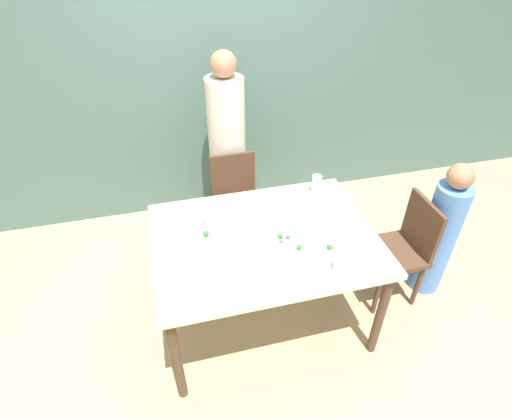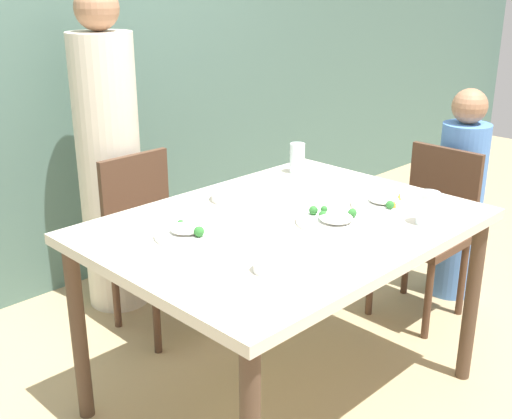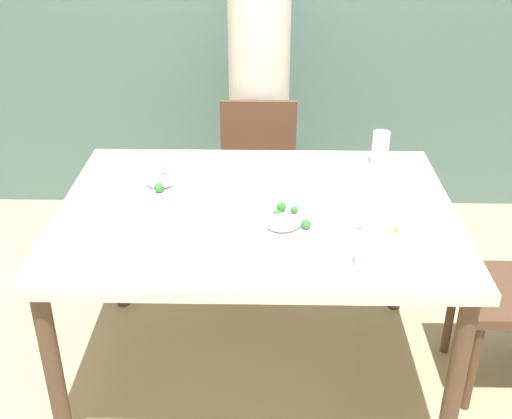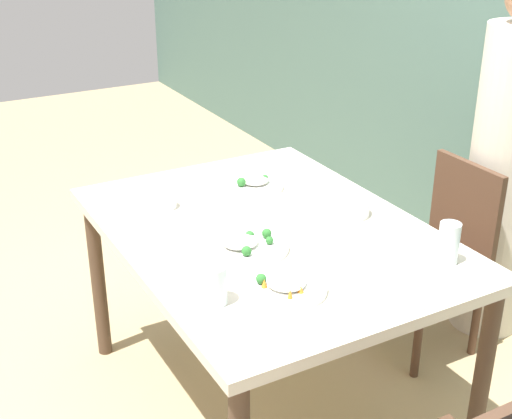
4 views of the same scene
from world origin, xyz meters
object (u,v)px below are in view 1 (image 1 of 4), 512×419
(bowl_curry, at_px, (256,204))
(glass_water_tall, at_px, (341,262))
(chair_adult_spot, at_px, (236,200))
(person_child, at_px, (439,235))
(plate_rice_adult, at_px, (332,242))
(person_adult, at_px, (228,152))
(chair_child_spot, at_px, (402,247))

(bowl_curry, distance_m, glass_water_tall, 0.77)
(chair_adult_spot, bearing_deg, glass_water_tall, -74.11)
(person_child, relative_size, glass_water_tall, 9.11)
(chair_adult_spot, xyz_separation_m, plate_rice_adult, (0.40, -1.03, 0.33))
(chair_adult_spot, bearing_deg, bowl_curry, -86.50)
(person_child, height_order, plate_rice_adult, person_child)
(person_adult, distance_m, glass_water_tall, 1.63)
(person_child, bearing_deg, glass_water_tall, -159.24)
(bowl_curry, bearing_deg, person_adult, 92.18)
(chair_adult_spot, height_order, person_child, person_child)
(chair_adult_spot, height_order, person_adult, person_adult)
(person_adult, bearing_deg, glass_water_tall, -77.32)
(chair_child_spot, bearing_deg, person_child, 90.00)
(person_child, bearing_deg, plate_rice_adult, -170.71)
(chair_child_spot, xyz_separation_m, bowl_curry, (-1.02, 0.33, 0.34))
(plate_rice_adult, height_order, glass_water_tall, glass_water_tall)
(chair_adult_spot, distance_m, person_child, 1.61)
(chair_child_spot, relative_size, person_child, 0.76)
(chair_child_spot, distance_m, glass_water_tall, 0.88)
(person_adult, bearing_deg, bowl_curry, -87.82)
(person_child, height_order, bowl_curry, person_child)
(bowl_curry, height_order, plate_rice_adult, same)
(chair_child_spot, relative_size, plate_rice_adult, 3.31)
(person_child, distance_m, glass_water_tall, 1.11)
(chair_child_spot, bearing_deg, chair_adult_spot, -129.72)
(chair_child_spot, bearing_deg, plate_rice_adult, -76.59)
(person_child, height_order, glass_water_tall, person_child)
(person_adult, xyz_separation_m, glass_water_tall, (0.36, -1.58, 0.09))
(person_child, xyz_separation_m, plate_rice_adult, (-0.95, -0.16, 0.27))
(bowl_curry, height_order, glass_water_tall, glass_water_tall)
(bowl_curry, bearing_deg, chair_adult_spot, 93.50)
(chair_adult_spot, xyz_separation_m, bowl_curry, (0.03, -0.55, 0.34))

